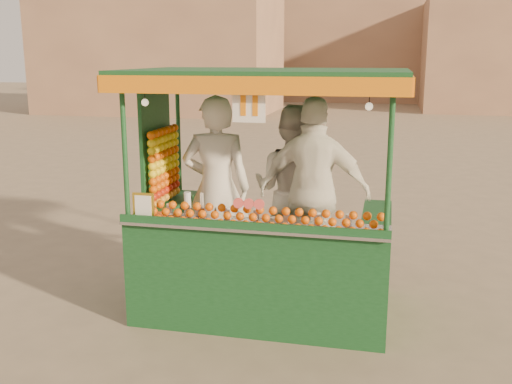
% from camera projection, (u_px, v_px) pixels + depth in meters
% --- Properties ---
extents(ground, '(90.00, 90.00, 0.00)m').
position_uv_depth(ground, '(272.00, 298.00, 6.18)').
color(ground, '#726452').
rests_on(ground, ground).
extents(building_left, '(10.00, 6.00, 6.00)m').
position_uv_depth(building_left, '(162.00, 44.00, 26.44)').
color(building_left, '#A37B5D').
rests_on(building_left, ground).
extents(building_center, '(14.00, 7.00, 7.00)m').
position_uv_depth(building_center, '(339.00, 38.00, 34.33)').
color(building_center, '#A37B5D').
rests_on(building_center, ground).
extents(juice_cart, '(2.59, 1.68, 2.35)m').
position_uv_depth(juice_cart, '(258.00, 237.00, 5.71)').
color(juice_cart, '#103D1A').
rests_on(juice_cart, ground).
extents(vendor_left, '(0.73, 0.55, 1.84)m').
position_uv_depth(vendor_left, '(217.00, 188.00, 5.85)').
color(vendor_left, silver).
rests_on(vendor_left, ground).
extents(vendor_middle, '(0.96, 0.81, 1.73)m').
position_uv_depth(vendor_middle, '(292.00, 190.00, 6.02)').
color(vendor_middle, beige).
rests_on(vendor_middle, ground).
extents(vendor_right, '(1.09, 0.50, 1.83)m').
position_uv_depth(vendor_right, '(315.00, 192.00, 5.69)').
color(vendor_right, white).
rests_on(vendor_right, ground).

